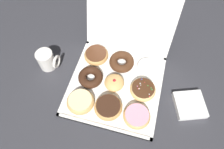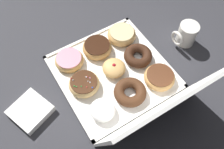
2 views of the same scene
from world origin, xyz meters
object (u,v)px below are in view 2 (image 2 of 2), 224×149
object	(u,v)px
chocolate_frosted_donut_1	(97,48)
sprinkle_donut_5	(83,83)
donut_box	(113,72)
coffee_mug	(186,34)
chocolate_cake_ring_donut_7	(131,92)
chocolate_frosted_donut_6	(159,77)
glazed_ring_donut_0	(122,34)
pink_frosted_donut_2	(69,60)
napkin_stack	(30,111)
chocolate_cake_ring_donut_3	(139,57)
powdered_filled_donut_8	(103,110)
jelly_filled_donut_4	(113,67)

from	to	relation	value
chocolate_frosted_donut_1	sprinkle_donut_5	bearing A→B (deg)	43.23
donut_box	coffee_mug	xyz separation A→B (m)	(-0.33, 0.03, 0.04)
chocolate_cake_ring_donut_7	coffee_mug	xyz separation A→B (m)	(-0.33, -0.09, 0.02)
chocolate_frosted_donut_6	glazed_ring_donut_0	bearing A→B (deg)	-88.35
donut_box	pink_frosted_donut_2	bearing A→B (deg)	-45.47
pink_frosted_donut_2	napkin_stack	xyz separation A→B (m)	(0.21, 0.11, -0.01)
coffee_mug	napkin_stack	bearing A→B (deg)	-3.18
chocolate_cake_ring_donut_3	chocolate_cake_ring_donut_7	size ratio (longest dim) A/B	0.95
chocolate_frosted_donut_6	chocolate_cake_ring_donut_7	bearing A→B (deg)	-2.70
napkin_stack	donut_box	bearing A→B (deg)	177.95
chocolate_frosted_donut_6	chocolate_cake_ring_donut_7	distance (m)	0.12
chocolate_cake_ring_donut_3	coffee_mug	world-z (taller)	coffee_mug
donut_box	powdered_filled_donut_8	xyz separation A→B (m)	(0.12, 0.12, 0.02)
chocolate_cake_ring_donut_7	coffee_mug	distance (m)	0.34
chocolate_cake_ring_donut_7	powdered_filled_donut_8	world-z (taller)	powdered_filled_donut_8
napkin_stack	chocolate_cake_ring_donut_3	bearing A→B (deg)	177.88
pink_frosted_donut_2	sprinkle_donut_5	size ratio (longest dim) A/B	0.99
chocolate_cake_ring_donut_3	sprinkle_donut_5	world-z (taller)	sprinkle_donut_5
donut_box	chocolate_frosted_donut_1	world-z (taller)	chocolate_frosted_donut_1
sprinkle_donut_5	pink_frosted_donut_2	bearing A→B (deg)	-90.70
donut_box	pink_frosted_donut_2	size ratio (longest dim) A/B	3.61
chocolate_frosted_donut_6	chocolate_cake_ring_donut_7	size ratio (longest dim) A/B	0.98
chocolate_frosted_donut_1	coffee_mug	size ratio (longest dim) A/B	1.21
donut_box	chocolate_cake_ring_donut_3	size ratio (longest dim) A/B	3.62
donut_box	napkin_stack	bearing A→B (deg)	-2.05
donut_box	glazed_ring_donut_0	size ratio (longest dim) A/B	3.43
donut_box	glazed_ring_donut_0	distance (m)	0.17
powdered_filled_donut_8	napkin_stack	bearing A→B (deg)	-32.58
napkin_stack	chocolate_frosted_donut_6	bearing A→B (deg)	163.63
chocolate_frosted_donut_6	napkin_stack	bearing A→B (deg)	-16.37
chocolate_frosted_donut_1	chocolate_cake_ring_donut_7	world-z (taller)	chocolate_frosted_donut_1
glazed_ring_donut_0	chocolate_frosted_donut_6	xyz separation A→B (m)	(-0.01, 0.25, -0.00)
chocolate_cake_ring_donut_7	glazed_ring_donut_0	bearing A→B (deg)	-115.92
glazed_ring_donut_0	jelly_filled_donut_4	xyz separation A→B (m)	(0.11, 0.12, 0.00)
chocolate_frosted_donut_1	chocolate_cake_ring_donut_7	bearing A→B (deg)	91.42
donut_box	powdered_filled_donut_8	bearing A→B (deg)	46.37
powdered_filled_donut_8	napkin_stack	xyz separation A→B (m)	(0.21, -0.14, -0.02)
jelly_filled_donut_4	chocolate_cake_ring_donut_7	distance (m)	0.12
jelly_filled_donut_4	glazed_ring_donut_0	bearing A→B (deg)	-133.95
chocolate_cake_ring_donut_3	jelly_filled_donut_4	size ratio (longest dim) A/B	1.26
chocolate_cake_ring_donut_7	pink_frosted_donut_2	bearing A→B (deg)	-62.58
donut_box	chocolate_frosted_donut_6	xyz separation A→B (m)	(-0.13, 0.12, 0.02)
donut_box	powdered_filled_donut_8	distance (m)	0.17
glazed_ring_donut_0	chocolate_frosted_donut_1	distance (m)	0.12
jelly_filled_donut_4	powdered_filled_donut_8	bearing A→B (deg)	46.21
chocolate_cake_ring_donut_3	chocolate_frosted_donut_6	size ratio (longest dim) A/B	0.97
jelly_filled_donut_4	chocolate_frosted_donut_1	bearing A→B (deg)	-85.93
powdered_filled_donut_8	donut_box	bearing A→B (deg)	-133.63
glazed_ring_donut_0	sprinkle_donut_5	bearing A→B (deg)	26.06
sprinkle_donut_5	coffee_mug	xyz separation A→B (m)	(-0.46, 0.03, 0.02)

